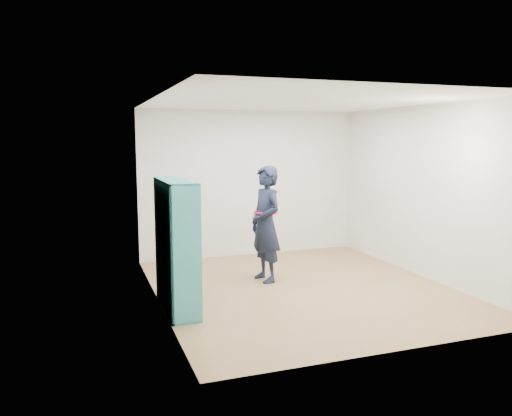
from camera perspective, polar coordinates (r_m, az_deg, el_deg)
name	(u,v)px	position (r m, az deg, el deg)	size (l,w,h in m)	color
floor	(302,288)	(7.18, 5.28, -9.11)	(4.50, 4.50, 0.00)	olive
ceiling	(304,101)	(6.89, 5.56, 12.07)	(4.50, 4.50, 0.00)	white
wall_left	(157,203)	(6.34, -11.22, 0.55)	(0.02, 4.50, 2.60)	beige
wall_right	(423,192)	(7.96, 18.59, 1.75)	(0.02, 4.50, 2.60)	beige
wall_back	(250,184)	(8.99, -0.64, 2.81)	(4.00, 0.02, 2.60)	beige
wall_front	(402,222)	(4.98, 16.38, -1.58)	(4.00, 0.02, 2.60)	beige
bookshelf	(174,248)	(6.21, -9.30, -4.53)	(0.35, 1.21, 1.61)	teal
person	(266,224)	(7.33, 1.12, -1.82)	(0.51, 0.68, 1.71)	black
smartphone	(254,216)	(7.31, -0.25, -0.96)	(0.03, 0.09, 0.13)	silver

